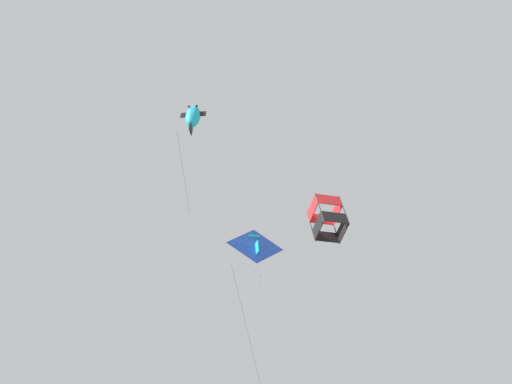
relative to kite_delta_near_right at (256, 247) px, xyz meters
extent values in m
pyramid|color=blue|center=(0.00, 0.00, 0.06)|extent=(1.94, 0.33, 1.22)
cube|color=#1EB2C6|center=(0.00, -0.14, -0.07)|extent=(0.05, 0.57, 0.64)
cube|color=#1EB2C6|center=(0.00, 0.10, 0.57)|extent=(0.48, 0.07, 0.13)
cylinder|color=#47474C|center=(-0.02, -0.12, -0.71)|extent=(0.05, 0.05, 0.32)
cube|color=white|center=(-0.04, -0.14, -0.87)|extent=(0.14, 0.12, 0.06)
cylinder|color=#47474C|center=(0.08, -0.11, -1.02)|extent=(0.07, 0.24, 0.32)
cube|color=white|center=(0.19, -0.08, -1.18)|extent=(0.17, 0.06, 0.06)
cylinder|color=#47474C|center=(0.20, -0.08, -1.34)|extent=(0.02, 0.03, 0.32)
cube|color=white|center=(0.21, -0.07, -1.50)|extent=(0.13, 0.14, 0.06)
cylinder|color=#47474C|center=(0.16, -0.08, -1.66)|extent=(0.02, 0.11, 0.32)
cube|color=white|center=(0.10, -0.08, -1.81)|extent=(0.08, 0.17, 0.06)
cylinder|color=#47474C|center=(0.12, 0.84, -4.16)|extent=(1.90, 0.25, 7.22)
cube|color=red|center=(2.15, -3.02, 1.33)|extent=(1.10, 0.35, 0.54)
cube|color=red|center=(2.22, -2.04, 0.87)|extent=(1.10, 0.35, 0.54)
cube|color=red|center=(2.73, -2.56, 1.10)|extent=(0.12, 1.23, 0.99)
cube|color=red|center=(1.64, -2.49, 1.10)|extent=(0.12, 1.23, 0.99)
cube|color=black|center=(2.12, -3.48, 0.35)|extent=(1.10, 0.35, 0.54)
cube|color=black|center=(2.19, -2.50, -0.12)|extent=(1.10, 0.35, 0.54)
cube|color=black|center=(2.70, -3.03, 0.12)|extent=(0.12, 1.23, 0.99)
cube|color=black|center=(1.61, -2.96, 0.12)|extent=(0.12, 1.23, 0.99)
cylinder|color=#332D28|center=(2.68, -3.29, 0.84)|extent=(0.10, 0.79, 1.60)
cylinder|color=#332D28|center=(1.59, -3.21, 0.84)|extent=(0.10, 0.79, 1.60)
cylinder|color=#332D28|center=(2.74, -2.31, 0.37)|extent=(0.10, 0.79, 1.60)
cylinder|color=#332D28|center=(1.66, -2.23, 0.37)|extent=(0.10, 0.79, 1.60)
ellipsoid|color=#1EB2C6|center=(-3.27, -0.46, 5.86)|extent=(1.03, 1.13, 1.49)
cube|color=black|center=(-2.94, -0.59, 6.02)|extent=(0.49, 0.33, 0.31)
cube|color=black|center=(-3.57, -0.26, 6.02)|extent=(0.49, 0.33, 0.31)
cube|color=black|center=(-3.37, -0.65, 5.06)|extent=(0.29, 0.49, 0.53)
sphere|color=black|center=(-3.17, -0.68, 6.35)|extent=(0.16, 0.17, 0.13)
sphere|color=black|center=(-3.50, -0.51, 6.35)|extent=(0.16, 0.17, 0.13)
cylinder|color=#47474C|center=(-3.50, -0.25, 3.05)|extent=(0.86, 0.26, 3.78)
camera|label=1|loc=(-7.28, -20.15, -7.73)|focal=36.01mm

